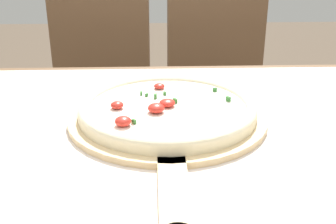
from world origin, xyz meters
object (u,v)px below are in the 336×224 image
(pizza, at_px, (167,109))
(chair_left, at_px, (99,99))
(pizza_peel, at_px, (168,121))
(chair_right, at_px, (219,97))

(pizza, relative_size, chair_left, 0.40)
(pizza_peel, bearing_deg, pizza, 91.57)
(pizza, height_order, chair_right, chair_right)
(chair_left, bearing_deg, chair_right, 5.25)
(pizza_peel, relative_size, pizza, 1.68)
(chair_left, height_order, chair_right, same)
(pizza, bearing_deg, chair_right, 73.07)
(pizza_peel, height_order, chair_right, chair_right)
(pizza_peel, height_order, chair_left, chair_left)
(chair_left, bearing_deg, pizza_peel, -67.63)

